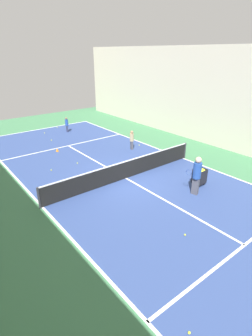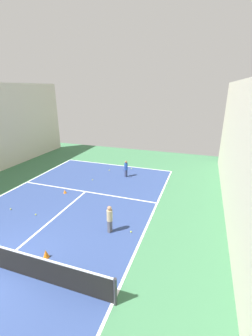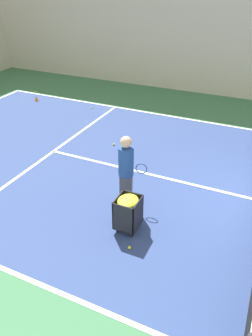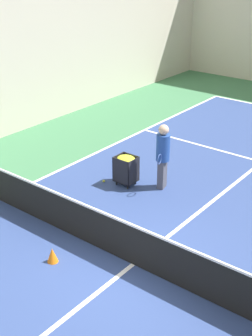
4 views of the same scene
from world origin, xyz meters
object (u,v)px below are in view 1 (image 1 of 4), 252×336
at_px(ball_cart, 200,174).
at_px(training_cone_1, 57,150).
at_px(player_near_baseline, 67,124).
at_px(coach_at_net, 197,173).
at_px(training_cone_0, 135,163).
at_px(child_midcourt, 132,139).
at_px(tennis_net, 126,169).

bearing_deg(ball_cart, training_cone_1, -68.32).
bearing_deg(player_near_baseline, ball_cart, 17.13).
xyz_separation_m(coach_at_net, training_cone_1, (2.59, -9.22, -0.94)).
bearing_deg(training_cone_0, player_near_baseline, -90.97).
bearing_deg(child_midcourt, coach_at_net, 1.13).
xyz_separation_m(player_near_baseline, coach_at_net, (0.05, 13.00, 0.37)).
xyz_separation_m(child_midcourt, ball_cart, (0.66, 6.04, -0.14)).
height_order(ball_cart, training_cone_1, ball_cart).
height_order(coach_at_net, ball_cart, coach_at_net).
bearing_deg(child_midcourt, player_near_baseline, -152.37).
xyz_separation_m(player_near_baseline, training_cone_1, (2.64, 3.79, -0.58)).
relative_size(child_midcourt, training_cone_1, 5.88).
xyz_separation_m(child_midcourt, training_cone_1, (4.14, -2.71, -0.63)).
xyz_separation_m(coach_at_net, child_midcourt, (-1.56, -6.50, -0.32)).
bearing_deg(training_cone_1, coach_at_net, 105.67).
bearing_deg(tennis_net, training_cone_1, -79.65).
height_order(tennis_net, ball_cart, tennis_net).
bearing_deg(training_cone_1, training_cone_0, 116.48).
relative_size(coach_at_net, ball_cart, 2.14).
relative_size(child_midcourt, ball_cart, 1.50).
height_order(tennis_net, player_near_baseline, player_near_baseline).
distance_m(tennis_net, training_cone_1, 6.08).
height_order(tennis_net, training_cone_1, tennis_net).
relative_size(tennis_net, training_cone_0, 28.01).
bearing_deg(training_cone_1, ball_cart, 111.68).
bearing_deg(coach_at_net, ball_cart, -75.38).
bearing_deg(player_near_baseline, training_cone_0, 12.32).
xyz_separation_m(player_near_baseline, ball_cart, (-0.84, 12.54, -0.09)).
xyz_separation_m(player_near_baseline, training_cone_0, (0.15, 8.78, -0.52)).
distance_m(coach_at_net, training_cone_0, 4.31).
bearing_deg(child_midcourt, training_cone_1, -108.63).
relative_size(player_near_baseline, training_cone_0, 3.63).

